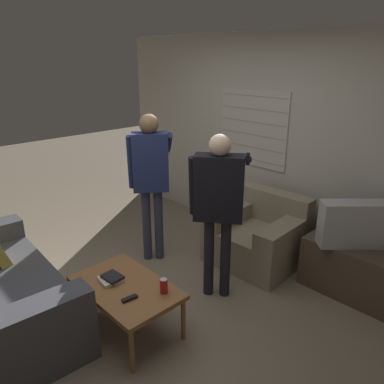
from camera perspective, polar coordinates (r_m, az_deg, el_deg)
name	(u,v)px	position (r m, az deg, el deg)	size (l,w,h in m)	color
ground_plane	(141,300)	(3.87, -7.85, -15.95)	(16.00, 16.00, 0.00)	#7F705B
wall_back	(269,141)	(4.71, 11.72, 7.56)	(5.20, 0.08, 2.55)	#BCB7A8
armchair_beige	(258,236)	(4.42, 10.09, -6.55)	(0.99, 0.91, 0.78)	gray
coffee_table	(126,290)	(3.33, -10.04, -14.45)	(0.95, 0.60, 0.43)	brown
tv_stand	(357,269)	(4.15, 23.88, -10.63)	(0.99, 0.56, 0.53)	#4C3D2D
tv	(365,224)	(3.94, 24.85, -4.45)	(0.74, 0.75, 0.45)	#B2B2B7
person_left_standing	(151,171)	(4.14, -6.31, 3.18)	(0.54, 0.76, 1.70)	#33384C
person_right_standing	(219,197)	(3.46, 4.10, -0.82)	(0.54, 0.85, 1.62)	black
book_stack	(111,278)	(3.37, -12.21, -12.74)	(0.21, 0.20, 0.05)	beige
soda_can	(164,286)	(3.15, -4.33, -14.08)	(0.07, 0.07, 0.13)	red
spare_remote	(130,298)	(3.13, -9.48, -15.71)	(0.06, 0.13, 0.02)	black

